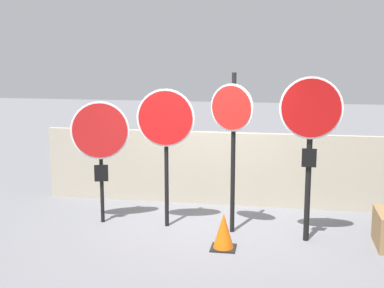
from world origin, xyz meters
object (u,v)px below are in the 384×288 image
stop_sign_0 (100,137)px  traffic_cone_0 (224,231)px  stop_sign_2 (232,124)px  stop_sign_3 (310,127)px  stop_sign_1 (166,127)px

stop_sign_0 → traffic_cone_0: (2.11, -0.80, -1.19)m
stop_sign_2 → stop_sign_3: 1.17m
stop_sign_0 → traffic_cone_0: bearing=-37.1°
stop_sign_0 → stop_sign_3: (3.30, -0.29, 0.29)m
stop_sign_2 → stop_sign_0: bearing=-159.2°
stop_sign_2 → traffic_cone_0: bearing=-69.5°
stop_sign_0 → stop_sign_2: stop_sign_2 is taller
stop_sign_2 → stop_sign_3: size_ratio=1.01×
stop_sign_1 → stop_sign_2: 1.06m
stop_sign_2 → traffic_cone_0: 1.63m
stop_sign_3 → traffic_cone_0: size_ratio=4.67×
stop_sign_3 → traffic_cone_0: stop_sign_3 is taller
stop_sign_1 → stop_sign_2: bearing=-9.2°
stop_sign_0 → stop_sign_3: bearing=-21.5°
stop_sign_3 → traffic_cone_0: 1.97m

